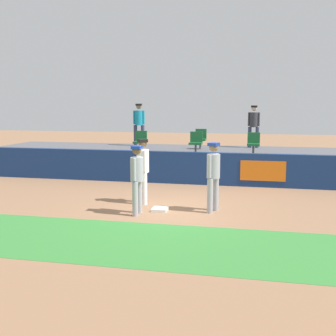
# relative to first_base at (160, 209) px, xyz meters

# --- Properties ---
(ground_plane) EXTENTS (60.00, 60.00, 0.00)m
(ground_plane) POSITION_rel_first_base_xyz_m (0.11, 0.15, -0.04)
(ground_plane) COLOR #936B4C
(grass_foreground_strip) EXTENTS (18.00, 2.80, 0.01)m
(grass_foreground_strip) POSITION_rel_first_base_xyz_m (0.11, -2.60, -0.04)
(grass_foreground_strip) COLOR #388438
(grass_foreground_strip) RESTS_ON ground_plane
(first_base) EXTENTS (0.40, 0.40, 0.08)m
(first_base) POSITION_rel_first_base_xyz_m (0.00, 0.00, 0.00)
(first_base) COLOR white
(first_base) RESTS_ON ground_plane
(player_fielder_home) EXTENTS (0.48, 0.59, 1.83)m
(player_fielder_home) POSITION_rel_first_base_xyz_m (-0.67, 0.76, 1.02)
(player_fielder_home) COLOR white
(player_fielder_home) RESTS_ON ground_plane
(player_runner_visitor) EXTENTS (0.45, 0.48, 1.81)m
(player_runner_visitor) POSITION_rel_first_base_xyz_m (1.37, 0.24, 1.01)
(player_runner_visitor) COLOR #9EA3AD
(player_runner_visitor) RESTS_ON ground_plane
(player_coach_visitor) EXTENTS (0.35, 0.49, 1.76)m
(player_coach_visitor) POSITION_rel_first_base_xyz_m (-0.48, -0.46, 0.98)
(player_coach_visitor) COLOR #9EA3AD
(player_coach_visitor) RESTS_ON ground_plane
(field_wall) EXTENTS (18.00, 0.26, 1.13)m
(field_wall) POSITION_rel_first_base_xyz_m (0.12, 3.97, 0.53)
(field_wall) COLOR navy
(field_wall) RESTS_ON ground_plane
(bleacher_platform) EXTENTS (18.00, 4.80, 0.91)m
(bleacher_platform) POSITION_rel_first_base_xyz_m (0.11, 6.54, 0.41)
(bleacher_platform) COLOR #59595E
(bleacher_platform) RESTS_ON ground_plane
(seat_back_center) EXTENTS (0.47, 0.44, 0.84)m
(seat_back_center) POSITION_rel_first_base_xyz_m (0.04, 7.21, 1.34)
(seat_back_center) COLOR #4C4C51
(seat_back_center) RESTS_ON bleacher_platform
(seat_front_center) EXTENTS (0.48, 0.44, 0.84)m
(seat_front_center) POSITION_rel_first_base_xyz_m (0.12, 5.41, 1.34)
(seat_front_center) COLOR #4C4C51
(seat_front_center) RESTS_ON bleacher_platform
(seat_front_left) EXTENTS (0.46, 0.44, 0.84)m
(seat_front_left) POSITION_rel_first_base_xyz_m (-2.08, 5.41, 1.34)
(seat_front_left) COLOR #4C4C51
(seat_front_left) RESTS_ON bleacher_platform
(seat_front_right) EXTENTS (0.46, 0.44, 0.84)m
(seat_front_right) POSITION_rel_first_base_xyz_m (2.28, 5.41, 1.34)
(seat_front_right) COLOR #4C4C51
(seat_front_right) RESTS_ON bleacher_platform
(spectator_hooded) EXTENTS (0.53, 0.38, 1.90)m
(spectator_hooded) POSITION_rel_first_base_xyz_m (-2.89, 8.02, 1.97)
(spectator_hooded) COLOR #33384C
(spectator_hooded) RESTS_ON bleacher_platform
(spectator_capped) EXTENTS (0.51, 0.38, 1.82)m
(spectator_capped) POSITION_rel_first_base_xyz_m (2.21, 8.22, 1.92)
(spectator_capped) COLOR #33384C
(spectator_capped) RESTS_ON bleacher_platform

